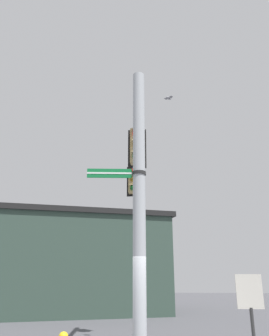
# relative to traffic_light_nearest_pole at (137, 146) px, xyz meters

# --- Properties ---
(signal_pole) EXTENTS (0.30, 0.30, 7.13)m
(signal_pole) POSITION_rel_traffic_light_nearest_pole_xyz_m (-0.18, 1.42, -2.12)
(signal_pole) COLOR #ADB2B7
(signal_pole) RESTS_ON ground
(mast_arm) EXTENTS (0.86, 5.49, 0.18)m
(mast_arm) POSITION_rel_traffic_light_nearest_pole_xyz_m (0.16, -1.32, 0.79)
(mast_arm) COLOR #ADB2B7
(traffic_light_nearest_pole) EXTENTS (0.54, 0.49, 1.31)m
(traffic_light_nearest_pole) POSITION_rel_traffic_light_nearest_pole_xyz_m (0.00, 0.00, 0.00)
(traffic_light_nearest_pole) COLOR black
(traffic_light_mid_inner) EXTENTS (0.54, 0.49, 1.31)m
(traffic_light_mid_inner) POSITION_rel_traffic_light_nearest_pole_xyz_m (0.44, -3.56, 0.00)
(traffic_light_mid_inner) COLOR black
(street_name_sign) EXTENTS (1.40, 0.34, 0.22)m
(street_name_sign) POSITION_rel_traffic_light_nearest_pole_xyz_m (0.13, 1.46, -1.27)
(street_name_sign) COLOR #147238
(bird_flying) EXTENTS (0.33, 0.29, 0.10)m
(bird_flying) POSITION_rel_traffic_light_nearest_pole_xyz_m (-1.01, -1.65, 2.47)
(bird_flying) COLOR gray
(storefront_building) EXTENTS (12.45, 10.77, 5.71)m
(storefront_building) POSITION_rel_traffic_light_nearest_pole_xyz_m (4.82, -12.07, -2.82)
(storefront_building) COLOR #33473D
(storefront_building) RESTS_ON ground
(historical_marker) EXTENTS (0.60, 0.08, 2.13)m
(historical_marker) POSITION_rel_traffic_light_nearest_pole_xyz_m (-2.67, 0.56, -4.28)
(historical_marker) COLOR #333333
(historical_marker) RESTS_ON ground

